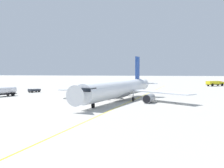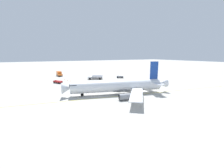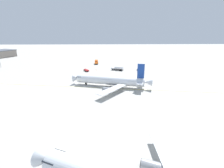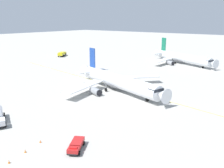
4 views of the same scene
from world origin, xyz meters
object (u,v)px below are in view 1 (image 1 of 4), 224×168
at_px(baggage_truck_truck, 34,90).
at_px(fuel_tanker_truck, 3,91).
at_px(airliner_main, 119,90).
at_px(fire_tender_truck, 215,83).

bearing_deg(baggage_truck_truck, fuel_tanker_truck, 23.74).
distance_m(airliner_main, baggage_truck_truck, 39.27).
height_order(airliner_main, fire_tender_truck, airliner_main).
bearing_deg(fuel_tanker_truck, airliner_main, 108.08).
relative_size(baggage_truck_truck, fire_tender_truck, 0.47).
xyz_separation_m(airliner_main, baggage_truck_truck, (33.10, -21.01, -2.19)).
height_order(fuel_tanker_truck, fire_tender_truck, fuel_tanker_truck).
distance_m(airliner_main, fuel_tanker_truck, 35.85).
relative_size(fuel_tanker_truck, fire_tender_truck, 0.91).
bearing_deg(airliner_main, fuel_tanker_truck, -83.62).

